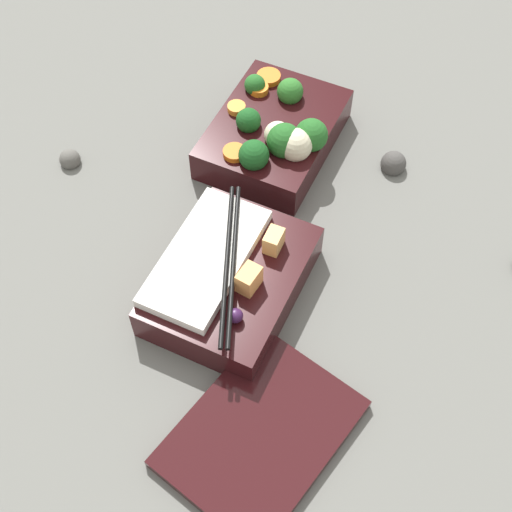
% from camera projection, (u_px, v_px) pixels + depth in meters
% --- Properties ---
extents(ground_plane, '(3.00, 3.00, 0.00)m').
position_uv_depth(ground_plane, '(262.00, 207.00, 0.86)').
color(ground_plane, slate).
extents(bento_tray_vegetable, '(0.19, 0.14, 0.08)m').
position_uv_depth(bento_tray_vegetable, '(275.00, 133.00, 0.88)').
color(bento_tray_vegetable, black).
rests_on(bento_tray_vegetable, ground_plane).
extents(bento_tray_rice, '(0.19, 0.14, 0.07)m').
position_uv_depth(bento_tray_rice, '(229.00, 278.00, 0.77)').
color(bento_tray_rice, black).
rests_on(bento_tray_rice, ground_plane).
extents(bento_lid, '(0.21, 0.17, 0.01)m').
position_uv_depth(bento_lid, '(261.00, 433.00, 0.69)').
color(bento_lid, black).
rests_on(bento_lid, ground_plane).
extents(pebble_1, '(0.03, 0.03, 0.03)m').
position_uv_depth(pebble_1, '(393.00, 164.00, 0.88)').
color(pebble_1, '#474442').
rests_on(pebble_1, ground_plane).
extents(pebble_2, '(0.03, 0.03, 0.03)m').
position_uv_depth(pebble_2, '(70.00, 159.00, 0.89)').
color(pebble_2, '#595651').
rests_on(pebble_2, ground_plane).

